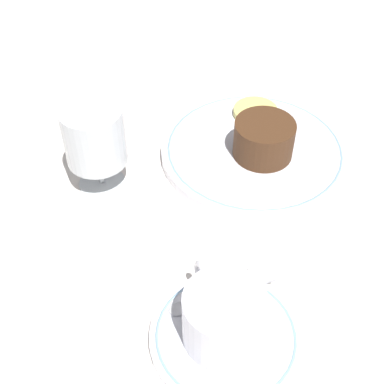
# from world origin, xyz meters

# --- Properties ---
(ground_plane) EXTENTS (3.00, 3.00, 0.00)m
(ground_plane) POSITION_xyz_m (0.00, 0.00, 0.00)
(ground_plane) COLOR white
(dinner_plate) EXTENTS (0.25, 0.25, 0.01)m
(dinner_plate) POSITION_xyz_m (0.00, -0.05, 0.01)
(dinner_plate) COLOR white
(dinner_plate) RESTS_ON ground_plane
(saucer) EXTENTS (0.15, 0.15, 0.01)m
(saucer) POSITION_xyz_m (-0.24, 0.11, 0.01)
(saucer) COLOR white
(saucer) RESTS_ON ground_plane
(coffee_cup) EXTENTS (0.11, 0.08, 0.06)m
(coffee_cup) POSITION_xyz_m (-0.24, 0.11, 0.04)
(coffee_cup) COLOR white
(coffee_cup) RESTS_ON saucer
(spoon) EXTENTS (0.02, 0.12, 0.00)m
(spoon) POSITION_xyz_m (-0.19, 0.10, 0.01)
(spoon) COLOR silver
(spoon) RESTS_ON saucer
(wine_glass) EXTENTS (0.08, 0.08, 0.12)m
(wine_glass) POSITION_xyz_m (0.03, 0.16, 0.07)
(wine_glass) COLOR silver
(wine_glass) RESTS_ON ground_plane
(fork) EXTENTS (0.04, 0.18, 0.01)m
(fork) POSITION_xyz_m (-0.17, -0.02, 0.00)
(fork) COLOR silver
(fork) RESTS_ON ground_plane
(dessert_cake) EXTENTS (0.08, 0.08, 0.05)m
(dessert_cake) POSITION_xyz_m (-0.01, -0.05, 0.04)
(dessert_cake) COLOR #4C2D19
(dessert_cake) RESTS_ON dinner_plate
(pineapple_slice) EXTENTS (0.06, 0.06, 0.01)m
(pineapple_slice) POSITION_xyz_m (0.06, -0.08, 0.02)
(pineapple_slice) COLOR #EFE075
(pineapple_slice) RESTS_ON dinner_plate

